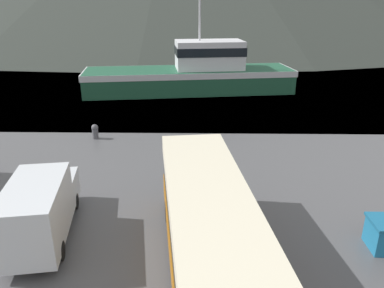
{
  "coord_description": "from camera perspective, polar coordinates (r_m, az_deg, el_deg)",
  "views": [
    {
      "loc": [
        -0.48,
        -1.65,
        8.58
      ],
      "look_at": [
        -0.81,
        15.32,
        2.0
      ],
      "focal_mm": 35.0,
      "sensor_mm": 36.0,
      "label": 1
    }
  ],
  "objects": [
    {
      "name": "fishing_boat",
      "position": [
        37.3,
        0.19,
        10.74
      ],
      "size": [
        20.73,
        8.0,
        9.39
      ],
      "rotation": [
        0.0,
        0.0,
        1.71
      ],
      "color": "#1E5138",
      "rests_on": "water_surface"
    },
    {
      "name": "tour_bus",
      "position": [
        11.93,
        2.72,
        -13.49
      ],
      "size": [
        3.83,
        10.74,
        3.18
      ],
      "rotation": [
        0.0,
        0.0,
        0.13
      ],
      "color": "#B26614",
      "rests_on": "ground"
    },
    {
      "name": "delivery_van",
      "position": [
        15.26,
        -22.07,
        -8.97
      ],
      "size": [
        2.79,
        5.86,
        2.5
      ],
      "rotation": [
        0.0,
        0.0,
        0.16
      ],
      "color": "silver",
      "rests_on": "ground"
    },
    {
      "name": "mooring_bollard",
      "position": [
        25.31,
        -14.56,
        1.94
      ],
      "size": [
        0.44,
        0.44,
        0.97
      ],
      "color": "#4C4C51",
      "rests_on": "ground"
    },
    {
      "name": "storage_bin",
      "position": [
        15.66,
        27.17,
        -12.15
      ],
      "size": [
        1.06,
        1.28,
        1.15
      ],
      "color": "teal",
      "rests_on": "ground"
    },
    {
      "name": "water_surface",
      "position": [
        144.39,
        1.36,
        17.8
      ],
      "size": [
        240.0,
        240.0,
        0.0
      ],
      "primitive_type": "plane",
      "color": "slate",
      "rests_on": "ground"
    }
  ]
}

